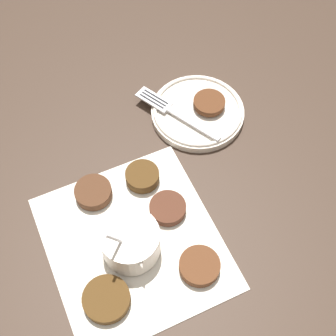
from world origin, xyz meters
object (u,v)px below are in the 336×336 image
object	(u,v)px
fork	(169,109)
sauce_bowl	(131,243)
serving_plate	(198,112)
fritter_on_plate	(209,103)

from	to	relation	value
fork	sauce_bowl	bearing A→B (deg)	-35.67
serving_plate	fritter_on_plate	bearing A→B (deg)	88.81
sauce_bowl	fritter_on_plate	size ratio (longest dim) A/B	1.97
fritter_on_plate	fork	size ratio (longest dim) A/B	0.35
sauce_bowl	serving_plate	xyz separation A→B (m)	(-0.22, 0.22, -0.02)
fritter_on_plate	fork	distance (m)	0.08
serving_plate	fork	distance (m)	0.06
sauce_bowl	serving_plate	bearing A→B (deg)	134.27
sauce_bowl	serving_plate	distance (m)	0.31
fritter_on_plate	sauce_bowl	bearing A→B (deg)	-48.73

